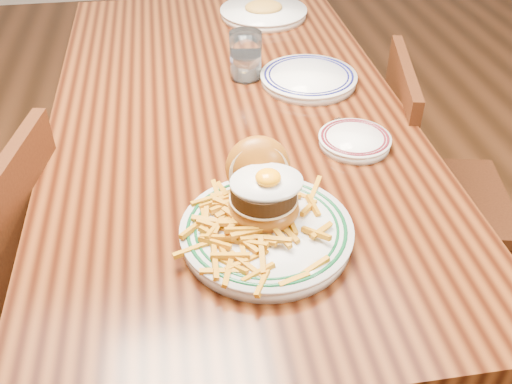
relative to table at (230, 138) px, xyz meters
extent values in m
plane|color=black|center=(0.00, 0.00, -0.66)|extent=(6.00, 6.00, 0.00)
cube|color=black|center=(0.00, 0.00, 0.06)|extent=(0.85, 1.60, 0.05)
cylinder|color=black|center=(-0.36, 0.74, -0.31)|extent=(0.07, 0.07, 0.70)
cylinder|color=black|center=(0.36, 0.74, -0.31)|extent=(0.07, 0.07, 0.70)
cube|color=#411F0D|center=(-0.45, -0.31, -0.02)|extent=(0.11, 0.39, 0.42)
cylinder|color=#411F0D|center=(-0.42, -0.14, -0.47)|extent=(0.04, 0.04, 0.39)
cube|color=#411F0D|center=(0.62, -0.01, -0.27)|extent=(0.45, 0.45, 0.04)
cube|color=#411F0D|center=(0.46, 0.03, -0.05)|extent=(0.11, 0.38, 0.41)
cylinder|color=#411F0D|center=(0.82, 0.12, -0.48)|extent=(0.04, 0.04, 0.37)
cylinder|color=#411F0D|center=(0.50, 0.19, -0.48)|extent=(0.04, 0.04, 0.37)
cylinder|color=#411F0D|center=(0.75, -0.20, -0.48)|extent=(0.04, 0.04, 0.37)
cylinder|color=#411F0D|center=(0.43, -0.13, -0.48)|extent=(0.04, 0.04, 0.37)
cylinder|color=white|center=(0.01, -0.48, 0.10)|extent=(0.30, 0.30, 0.02)
cylinder|color=white|center=(0.01, -0.48, 0.11)|extent=(0.31, 0.31, 0.01)
torus|color=#0C4420|center=(0.01, -0.48, 0.12)|extent=(0.28, 0.28, 0.01)
torus|color=#0C4420|center=(0.01, -0.48, 0.12)|extent=(0.26, 0.26, 0.01)
ellipsoid|color=#8E5712|center=(0.01, -0.44, 0.13)|extent=(0.13, 0.13, 0.06)
cylinder|color=beige|center=(0.01, -0.44, 0.15)|extent=(0.12, 0.12, 0.00)
cylinder|color=black|center=(0.01, -0.44, 0.17)|extent=(0.12, 0.12, 0.03)
ellipsoid|color=white|center=(0.02, -0.44, 0.19)|extent=(0.13, 0.11, 0.01)
ellipsoid|color=#FF9205|center=(0.02, -0.45, 0.20)|extent=(0.05, 0.05, 0.02)
ellipsoid|color=#8E5712|center=(0.01, -0.37, 0.17)|extent=(0.12, 0.10, 0.14)
cylinder|color=beige|center=(0.01, -0.39, 0.17)|extent=(0.11, 0.04, 0.11)
cylinder|color=white|center=(0.25, -0.21, 0.10)|extent=(0.16, 0.16, 0.02)
cylinder|color=white|center=(0.25, -0.21, 0.11)|extent=(0.16, 0.16, 0.01)
torus|color=#53131B|center=(0.25, -0.21, 0.11)|extent=(0.15, 0.15, 0.01)
torus|color=#53131B|center=(0.25, -0.21, 0.11)|extent=(0.13, 0.13, 0.01)
cube|color=silver|center=(0.27, -0.20, 0.11)|extent=(0.05, 0.10, 0.00)
cylinder|color=white|center=(0.22, 0.09, 0.10)|extent=(0.25, 0.25, 0.02)
cylinder|color=white|center=(0.22, 0.09, 0.11)|extent=(0.25, 0.25, 0.01)
torus|color=#0F104C|center=(0.22, 0.09, 0.11)|extent=(0.23, 0.23, 0.01)
torus|color=#0F104C|center=(0.22, 0.09, 0.11)|extent=(0.21, 0.21, 0.01)
cylinder|color=white|center=(0.06, 0.15, 0.15)|extent=(0.08, 0.08, 0.12)
cylinder|color=silver|center=(0.06, 0.15, 0.12)|extent=(0.07, 0.07, 0.06)
cylinder|color=white|center=(0.18, 0.57, 0.10)|extent=(0.28, 0.28, 0.02)
cylinder|color=white|center=(0.18, 0.57, 0.11)|extent=(0.28, 0.28, 0.01)
ellipsoid|color=#B88934|center=(0.18, 0.57, 0.12)|extent=(0.12, 0.10, 0.04)
camera|label=1|loc=(-0.12, -1.22, 0.78)|focal=40.00mm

